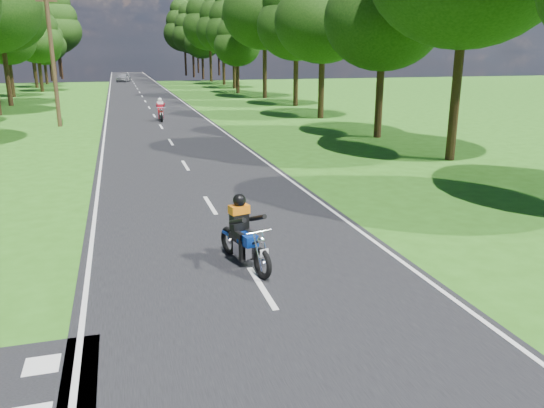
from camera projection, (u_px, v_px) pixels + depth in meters
name	position (u px, v px, depth m)	size (l,w,h in m)	color
ground	(294.00, 339.00, 8.52)	(160.00, 160.00, 0.00)	#2C6216
main_road	(142.00, 96.00, 54.70)	(7.00, 140.00, 0.02)	black
road_markings	(142.00, 98.00, 52.93)	(7.40, 140.00, 0.01)	silver
treeline	(146.00, 18.00, 62.09)	(40.00, 115.35, 14.78)	black
telegraph_pole	(53.00, 58.00, 31.67)	(1.20, 0.26, 8.00)	#382616
rider_near_blue	(244.00, 231.00, 11.21)	(0.62, 1.87, 1.55)	#0E349A
rider_far_red	(160.00, 109.00, 35.08)	(0.61, 1.82, 1.52)	#AC190D
distant_car	(123.00, 77.00, 80.96)	(1.52, 3.78, 1.29)	#A7A9AE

